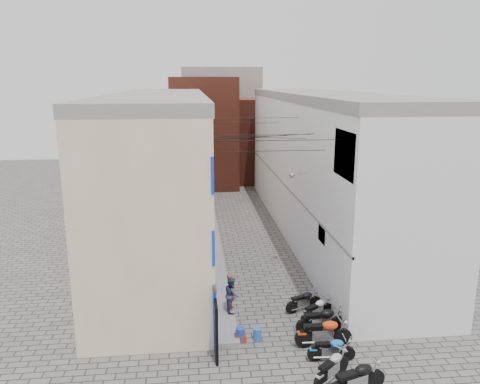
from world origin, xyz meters
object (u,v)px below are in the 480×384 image
object	(u,v)px
motorcycle_g	(304,300)
water_jug_near	(257,334)
motorcycle_c	(331,348)
motorcycle_e	(322,319)
motorcycle_a	(357,378)
person_a	(231,292)
person_b	(232,294)
motorcycle_d	(324,331)
red_crate	(240,338)
motorcycle_f	(317,309)
water_jug_far	(240,335)
motorcycle_b	(332,366)

from	to	relation	value
motorcycle_g	water_jug_near	xyz separation A→B (m)	(-2.33, -2.16, -0.25)
motorcycle_c	motorcycle_e	xyz separation A→B (m)	(0.16, 1.86, 0.10)
motorcycle_a	person_a	size ratio (longest dim) A/B	1.36
person_b	water_jug_near	distance (m)	2.26
motorcycle_a	motorcycle_d	size ratio (longest dim) A/B	1.00
motorcycle_e	red_crate	size ratio (longest dim) A/B	4.61
motorcycle_f	water_jug_far	world-z (taller)	motorcycle_f
motorcycle_d	motorcycle_g	xyz separation A→B (m)	(-0.08, 2.83, -0.13)
motorcycle_c	person_a	size ratio (longest dim) A/B	1.09
motorcycle_b	red_crate	bearing A→B (deg)	-172.67
motorcycle_b	motorcycle_d	size ratio (longest dim) A/B	0.85
water_jug_far	red_crate	distance (m)	0.14
person_b	red_crate	world-z (taller)	person_b
motorcycle_b	water_jug_near	xyz separation A→B (m)	(-2.12, 2.69, -0.29)
person_a	person_b	size ratio (longest dim) A/B	1.05
person_a	red_crate	size ratio (longest dim) A/B	3.52
motorcycle_b	motorcycle_a	bearing A→B (deg)	-4.34
motorcycle_g	red_crate	distance (m)	3.70
motorcycle_b	motorcycle_e	size ratio (longest dim) A/B	0.89
person_b	motorcycle_b	bearing A→B (deg)	-150.92
motorcycle_c	motorcycle_d	world-z (taller)	motorcycle_d
motorcycle_b	water_jug_near	distance (m)	3.43
motorcycle_f	person_a	size ratio (longest dim) A/B	1.13
motorcycle_c	red_crate	size ratio (longest dim) A/B	3.83
motorcycle_a	person_a	bearing A→B (deg)	-166.75
motorcycle_d	person_a	xyz separation A→B (m)	(-3.21, 2.83, 0.41)
motorcycle_e	red_crate	distance (m)	3.28
motorcycle_b	person_a	bearing A→B (deg)	172.52
motorcycle_e	water_jug_far	bearing A→B (deg)	-89.68
motorcycle_e	red_crate	xyz separation A→B (m)	(-3.24, -0.27, -0.46)
motorcycle_e	water_jug_far	world-z (taller)	motorcycle_e
motorcycle_b	motorcycle_c	bearing A→B (deg)	125.64
motorcycle_b	motorcycle_c	xyz separation A→B (m)	(0.31, 1.09, -0.04)
motorcycle_a	motorcycle_b	bearing A→B (deg)	-164.08
motorcycle_c	person_b	world-z (taller)	person_b
motorcycle_e	motorcycle_b	bearing A→B (deg)	-13.44
motorcycle_e	water_jug_near	bearing A→B (deg)	-88.49
person_a	water_jug_far	size ratio (longest dim) A/B	2.80
motorcycle_c	person_b	distance (m)	4.84
water_jug_near	motorcycle_f	bearing A→B (deg)	25.50
motorcycle_b	person_a	distance (m)	5.68
motorcycle_f	water_jug_far	xyz separation A→B (m)	(-3.33, -1.28, -0.24)
motorcycle_b	motorcycle_e	xyz separation A→B (m)	(0.47, 2.96, 0.06)
person_b	motorcycle_c	bearing A→B (deg)	-140.85
motorcycle_d	motorcycle_f	world-z (taller)	motorcycle_d
motorcycle_g	person_b	bearing A→B (deg)	-105.72
motorcycle_a	motorcycle_g	size ratio (longest dim) A/B	1.26
motorcycle_b	water_jug_near	bearing A→B (deg)	179.68
motorcycle_f	person_a	bearing A→B (deg)	-135.77
motorcycle_f	motorcycle_b	bearing A→B (deg)	-39.61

